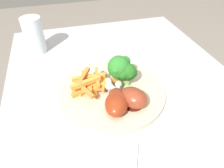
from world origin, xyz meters
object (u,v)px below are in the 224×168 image
at_px(chicken_drumstick_extra, 118,98).
at_px(chicken_drumstick_far, 132,97).
at_px(dining_table, 127,120).
at_px(broccoli_floret_back, 127,72).
at_px(chicken_drumstick_near, 117,103).
at_px(dinner_plate, 112,91).
at_px(broccoli_floret_front, 120,70).
at_px(carrot_fries_pile, 90,83).
at_px(broccoli_floret_middle, 119,67).
at_px(water_glass, 34,35).

bearing_deg(chicken_drumstick_extra, chicken_drumstick_far, 71.45).
relative_size(chicken_drumstick_far, chicken_drumstick_extra, 0.96).
distance_m(dining_table, broccoli_floret_back, 0.18).
bearing_deg(chicken_drumstick_far, chicken_drumstick_near, -82.33).
distance_m(dinner_plate, chicken_drumstick_far, 0.08).
xyz_separation_m(broccoli_floret_front, carrot_fries_pile, (0.01, -0.09, -0.02)).
relative_size(broccoli_floret_back, chicken_drumstick_near, 0.53).
bearing_deg(broccoli_floret_middle, carrot_fries_pile, -84.83).
xyz_separation_m(chicken_drumstick_far, chicken_drumstick_extra, (-0.01, -0.03, -0.00)).
bearing_deg(dinner_plate, water_glass, -145.61).
bearing_deg(broccoli_floret_back, chicken_drumstick_near, -32.89).
distance_m(broccoli_floret_back, carrot_fries_pile, 0.10).
distance_m(dining_table, water_glass, 0.43).
height_order(broccoli_floret_back, chicken_drumstick_near, broccoli_floret_back).
bearing_deg(chicken_drumstick_extra, dining_table, 134.08).
xyz_separation_m(broccoli_floret_middle, water_glass, (-0.26, -0.23, -0.00)).
xyz_separation_m(dining_table, water_glass, (-0.30, -0.25, 0.18)).
bearing_deg(chicken_drumstick_extra, broccoli_floret_front, 159.39).
relative_size(broccoli_floret_back, water_glass, 0.55).
bearing_deg(dinner_plate, broccoli_floret_back, 101.23).
distance_m(dining_table, chicken_drumstick_far, 0.17).
relative_size(dinner_plate, chicken_drumstick_near, 2.27).
bearing_deg(dining_table, chicken_drumstick_extra, -45.92).
xyz_separation_m(broccoli_floret_middle, chicken_drumstick_extra, (0.08, -0.03, -0.03)).
distance_m(dinner_plate, broccoli_floret_back, 0.07).
bearing_deg(broccoli_floret_front, water_glass, -138.28).
height_order(dinner_plate, broccoli_floret_front, broccoli_floret_front).
distance_m(broccoli_floret_front, broccoli_floret_back, 0.03).
bearing_deg(water_glass, broccoli_floret_back, 40.74).
height_order(broccoli_floret_middle, chicken_drumstick_near, broccoli_floret_middle).
xyz_separation_m(dining_table, broccoli_floret_front, (-0.04, -0.01, 0.17)).
height_order(chicken_drumstick_far, water_glass, water_glass).
distance_m(dinner_plate, chicken_drumstick_near, 0.08).
bearing_deg(dining_table, broccoli_floret_middle, -152.92).
bearing_deg(dining_table, carrot_fries_pile, -106.13).
bearing_deg(dinner_plate, broccoli_floret_front, 133.94).
distance_m(broccoli_floret_front, chicken_drumstick_near, 0.11).
bearing_deg(chicken_drumstick_near, broccoli_floret_back, 147.11).
bearing_deg(carrot_fries_pile, dinner_plate, 69.93).
bearing_deg(chicken_drumstick_far, chicken_drumstick_extra, -108.55).
bearing_deg(chicken_drumstick_extra, water_glass, -150.13).
xyz_separation_m(dinner_plate, broccoli_floret_front, (-0.03, 0.03, 0.05)).
distance_m(carrot_fries_pile, chicken_drumstick_far, 0.13).
bearing_deg(dining_table, dinner_plate, -101.29).
bearing_deg(dining_table, water_glass, -140.64).
xyz_separation_m(broccoli_floret_back, chicken_drumstick_near, (0.08, -0.05, -0.02)).
bearing_deg(chicken_drumstick_far, broccoli_floret_middle, -176.77).
bearing_deg(chicken_drumstick_near, carrot_fries_pile, -153.08).
height_order(dinner_plate, carrot_fries_pile, carrot_fries_pile).
distance_m(broccoli_floret_back, chicken_drumstick_near, 0.10).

